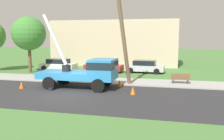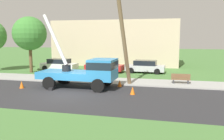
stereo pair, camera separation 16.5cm
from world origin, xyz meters
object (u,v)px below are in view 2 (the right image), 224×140
traffic_cone_curbside (120,83)px  roadside_tree_far (30,34)px  utility_truck (87,71)px  park_bench (181,79)px  traffic_cone_behind (22,85)px  leaning_utility_pole (123,31)px  traffic_cone_ahead (133,91)px  parked_sedan_silver (145,67)px  parked_sedan_white (59,65)px  parked_sedan_red (104,66)px

traffic_cone_curbside → roadside_tree_far: bearing=154.6°
utility_truck → park_bench: 8.05m
traffic_cone_behind → roadside_tree_far: size_ratio=0.09×
leaning_utility_pole → park_bench: (4.70, 2.04, -4.09)m
utility_truck → traffic_cone_ahead: utility_truck is taller
parked_sedan_silver → roadside_tree_far: 13.65m
traffic_cone_curbside → parked_sedan_silver: parked_sedan_silver is taller
utility_truck → roadside_tree_far: bearing=144.2°
utility_truck → parked_sedan_white: 11.35m
traffic_cone_behind → parked_sedan_white: bearing=99.8°
parked_sedan_silver → park_bench: 7.18m
traffic_cone_curbside → park_bench: size_ratio=0.35×
traffic_cone_curbside → park_bench: (4.90, 2.14, 0.18)m
traffic_cone_ahead → parked_sedan_silver: parked_sedan_silver is taller
utility_truck → park_bench: size_ratio=4.23×
traffic_cone_curbside → parked_sedan_white: 12.13m
parked_sedan_white → roadside_tree_far: 5.00m
traffic_cone_curbside → parked_sedan_white: parked_sedan_white is taller
utility_truck → leaning_utility_pole: 4.26m
parked_sedan_white → roadside_tree_far: (-2.36, -2.37, 3.72)m
parked_sedan_silver → roadside_tree_far: size_ratio=0.71×
traffic_cone_behind → parked_sedan_silver: size_ratio=0.12×
utility_truck → roadside_tree_far: size_ratio=1.06×
leaning_utility_pole → traffic_cone_curbside: bearing=-154.8°
leaning_utility_pole → roadside_tree_far: size_ratio=1.39×
traffic_cone_curbside → parked_sedan_red: size_ratio=0.12×
traffic_cone_ahead → parked_sedan_white: (-10.68, 10.31, 0.43)m
traffic_cone_behind → roadside_tree_far: roadside_tree_far is taller
traffic_cone_behind → parked_sedan_red: bearing=68.6°
traffic_cone_ahead → parked_sedan_silver: 10.76m
parked_sedan_red → roadside_tree_far: size_ratio=0.71×
parked_sedan_white → parked_sedan_red: same height
utility_truck → traffic_cone_ahead: size_ratio=12.07×
traffic_cone_ahead → traffic_cone_behind: 8.89m
roadside_tree_far → parked_sedan_red: bearing=15.6°
parked_sedan_white → park_bench: bearing=-22.0°
park_bench → roadside_tree_far: bearing=168.5°
leaning_utility_pole → park_bench: leaning_utility_pole is taller
utility_truck → parked_sedan_white: bearing=127.2°
traffic_cone_curbside → park_bench: 5.35m
traffic_cone_curbside → traffic_cone_ahead: bearing=-59.3°
parked_sedan_white → park_bench: 15.25m
parked_sedan_white → roadside_tree_far: size_ratio=0.71×
utility_truck → park_bench: bearing=24.4°
traffic_cone_ahead → leaning_utility_pole: bearing=116.2°
traffic_cone_ahead → traffic_cone_curbside: 2.84m
leaning_utility_pole → traffic_cone_behind: size_ratio=15.82×
utility_truck → traffic_cone_behind: 5.35m
roadside_tree_far → traffic_cone_curbside: bearing=-25.4°
traffic_cone_ahead → utility_truck: bearing=161.5°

